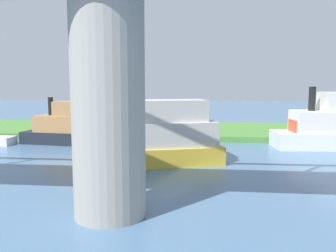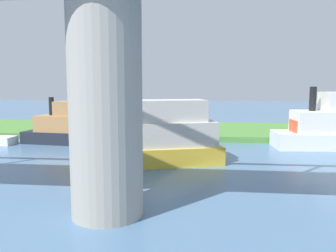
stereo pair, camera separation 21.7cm
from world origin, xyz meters
name	(u,v)px [view 2 (the right image)]	position (x,y,z in m)	size (l,w,h in m)	color
ground_plane	(169,141)	(0.00, 0.00, 0.00)	(160.00, 160.00, 0.00)	#4C7093
grassy_bank	(175,130)	(0.00, -6.00, 0.25)	(80.00, 12.00, 0.50)	#4C8438
bridge_pylon	(106,103)	(0.43, 17.56, 4.35)	(2.75, 2.75, 8.69)	#9E998E
person_on_bank	(206,127)	(-3.32, -1.12, 1.20)	(0.51, 0.51, 1.39)	#2D334C
mooring_post	(77,126)	(9.15, -1.80, 1.02)	(0.20, 0.20, 1.04)	brown
motorboat_red	(157,138)	(-0.22, 8.74, 1.66)	(9.25, 5.39, 4.49)	gold
pontoon_yellow	(71,126)	(8.22, 1.96, 1.48)	(8.03, 3.46, 3.98)	#1E232D
motorboat_white	(179,138)	(-1.03, 1.52, 0.53)	(4.46, 1.63, 1.48)	#1E232D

